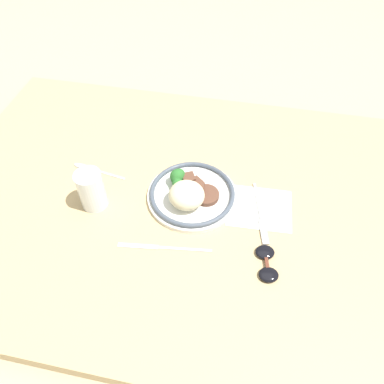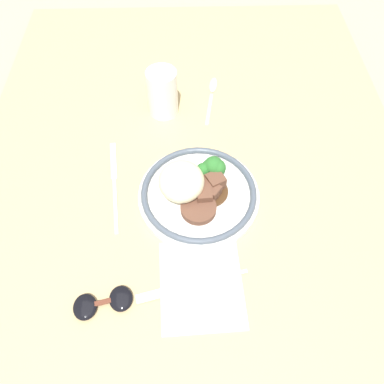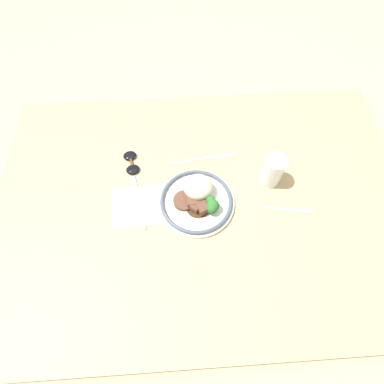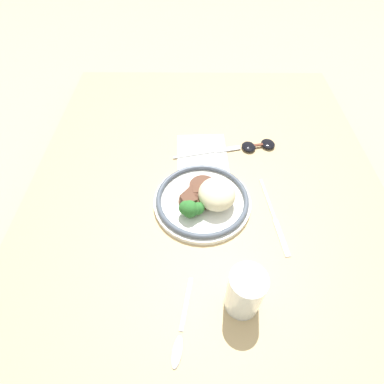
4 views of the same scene
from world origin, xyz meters
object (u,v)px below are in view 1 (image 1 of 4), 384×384
Objects in this scene: knife at (161,248)px; spoon at (89,168)px; sunglasses at (267,263)px; juice_glass at (92,191)px; fork at (261,218)px; plate at (190,193)px.

spoon is at bearing -45.81° from knife.
spoon is at bearing -34.20° from sunglasses.
juice_glass reaches higher than spoon.
juice_glass is 0.23m from knife.
juice_glass is 0.46m from sunglasses.
spoon is (0.06, -0.12, -0.05)m from juice_glass.
sunglasses is at bearing -3.39° from fork.
fork is (-0.42, -0.04, -0.05)m from juice_glass.
fork is 1.18× the size of spoon.
plate is 0.25m from juice_glass.
spoon reaches higher than knife.
spoon is 0.55m from sunglasses.
sunglasses is at bearing 168.29° from juice_glass.
knife is 0.34m from spoon.
juice_glass is 0.43m from fork.
spoon is (0.26, -0.21, 0.00)m from knife.
knife is 1.38× the size of spoon.
plate is at bearing -179.65° from spoon.
juice_glass is at bearing -32.90° from knife.
fork is 0.26m from knife.
plate is 0.31m from spoon.
sunglasses is (-0.21, 0.16, -0.02)m from plate.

